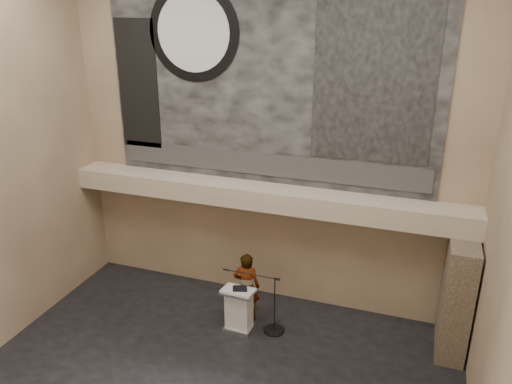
% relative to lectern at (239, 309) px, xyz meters
% --- Properties ---
extents(wall_back, '(10.00, 0.02, 8.50)m').
position_rel_lectern_xyz_m(wall_back, '(0.10, 1.74, 3.70)').
color(wall_back, '#7B664E').
rests_on(wall_back, floor).
extents(wall_front, '(10.00, 0.02, 8.50)m').
position_rel_lectern_xyz_m(wall_front, '(0.10, -6.26, 3.70)').
color(wall_front, '#7B664E').
rests_on(wall_front, floor).
extents(soffit, '(10.00, 0.80, 0.50)m').
position_rel_lectern_xyz_m(soffit, '(0.10, 1.34, 2.40)').
color(soffit, tan).
rests_on(soffit, wall_back).
extents(sprinkler_left, '(0.04, 0.04, 0.06)m').
position_rel_lectern_xyz_m(sprinkler_left, '(-1.50, 1.29, 2.12)').
color(sprinkler_left, '#B2893D').
rests_on(sprinkler_left, soffit).
extents(sprinkler_right, '(0.04, 0.04, 0.06)m').
position_rel_lectern_xyz_m(sprinkler_right, '(2.00, 1.29, 2.12)').
color(sprinkler_right, '#B2893D').
rests_on(sprinkler_right, soffit).
extents(banner, '(8.00, 0.05, 5.00)m').
position_rel_lectern_xyz_m(banner, '(0.10, 1.71, 5.15)').
color(banner, black).
rests_on(banner, wall_back).
extents(banner_text_strip, '(7.76, 0.02, 0.55)m').
position_rel_lectern_xyz_m(banner_text_strip, '(0.10, 1.67, 3.10)').
color(banner_text_strip, '#2D2D2D').
rests_on(banner_text_strip, banner).
extents(banner_clock_rim, '(2.30, 0.02, 2.30)m').
position_rel_lectern_xyz_m(banner_clock_rim, '(-1.70, 1.67, 6.15)').
color(banner_clock_rim, black).
rests_on(banner_clock_rim, banner).
extents(banner_clock_face, '(1.84, 0.02, 1.84)m').
position_rel_lectern_xyz_m(banner_clock_face, '(-1.70, 1.65, 6.15)').
color(banner_clock_face, silver).
rests_on(banner_clock_face, banner).
extents(banner_building_print, '(2.60, 0.02, 3.60)m').
position_rel_lectern_xyz_m(banner_building_print, '(2.50, 1.67, 5.25)').
color(banner_building_print, black).
rests_on(banner_building_print, banner).
extents(banner_brick_print, '(1.10, 0.02, 3.20)m').
position_rel_lectern_xyz_m(banner_brick_print, '(-3.30, 1.67, 4.85)').
color(banner_brick_print, black).
rests_on(banner_brick_print, banner).
extents(stone_pier, '(0.60, 1.40, 2.70)m').
position_rel_lectern_xyz_m(stone_pier, '(4.75, 0.89, 0.80)').
color(stone_pier, '#46392B').
rests_on(stone_pier, floor).
extents(lectern, '(0.76, 0.56, 1.14)m').
position_rel_lectern_xyz_m(lectern, '(0.00, 0.00, 0.00)').
color(lectern, silver).
rests_on(lectern, floor).
extents(binder, '(0.41, 0.37, 0.04)m').
position_rel_lectern_xyz_m(binder, '(0.03, -0.01, 0.56)').
color(binder, black).
rests_on(binder, lectern).
extents(papers, '(0.24, 0.33, 0.00)m').
position_rel_lectern_xyz_m(papers, '(-0.10, -0.02, 0.55)').
color(papers, silver).
rests_on(papers, lectern).
extents(speaker_person, '(0.70, 0.51, 1.79)m').
position_rel_lectern_xyz_m(speaker_person, '(0.02, 0.47, 0.34)').
color(speaker_person, beige).
rests_on(speaker_person, floor).
extents(mic_stand, '(1.54, 0.52, 1.47)m').
position_rel_lectern_xyz_m(mic_stand, '(0.77, 0.19, -0.33)').
color(mic_stand, black).
rests_on(mic_stand, floor).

